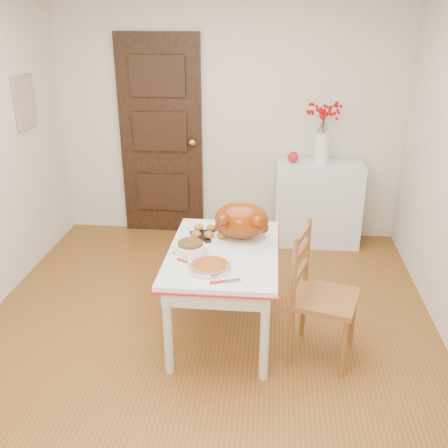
# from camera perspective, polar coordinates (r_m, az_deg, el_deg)

# --- Properties ---
(floor) EXTENTS (3.50, 4.00, 0.00)m
(floor) POSITION_cam_1_polar(r_m,az_deg,el_deg) (3.93, -2.15, -12.29)
(floor) COLOR brown
(floor) RESTS_ON ground
(wall_back) EXTENTS (3.50, 0.00, 2.50)m
(wall_back) POSITION_cam_1_polar(r_m,az_deg,el_deg) (5.30, 0.55, 11.79)
(wall_back) COLOR beige
(wall_back) RESTS_ON ground
(wall_front) EXTENTS (3.50, 0.00, 2.50)m
(wall_front) POSITION_cam_1_polar(r_m,az_deg,el_deg) (1.62, -12.55, -16.09)
(wall_front) COLOR beige
(wall_front) RESTS_ON ground
(door_back) EXTENTS (0.85, 0.06, 2.06)m
(door_back) POSITION_cam_1_polar(r_m,az_deg,el_deg) (5.43, -6.98, 9.50)
(door_back) COLOR black
(door_back) RESTS_ON ground
(photo_board) EXTENTS (0.03, 0.35, 0.45)m
(photo_board) POSITION_cam_1_polar(r_m,az_deg,el_deg) (4.96, -21.18, 12.49)
(photo_board) COLOR #BFB38E
(photo_board) RESTS_ON ground
(sideboard) EXTENTS (0.85, 0.38, 0.85)m
(sideboard) POSITION_cam_1_polar(r_m,az_deg,el_deg) (5.31, 10.34, 2.21)
(sideboard) COLOR silver
(sideboard) RESTS_ON floor
(kitchen_table) EXTENTS (0.79, 1.15, 0.68)m
(kitchen_table) POSITION_cam_1_polar(r_m,az_deg,el_deg) (3.78, -0.07, -7.61)
(kitchen_table) COLOR white
(kitchen_table) RESTS_ON floor
(chair_oak) EXTENTS (0.52, 0.52, 0.94)m
(chair_oak) POSITION_cam_1_polar(r_m,az_deg,el_deg) (3.56, 11.14, -7.82)
(chair_oak) COLOR #A15A31
(chair_oak) RESTS_ON floor
(berry_vase) EXTENTS (0.32, 0.32, 0.63)m
(berry_vase) POSITION_cam_1_polar(r_m,az_deg,el_deg) (5.11, 10.87, 10.01)
(berry_vase) COLOR white
(berry_vase) RESTS_ON sideboard
(apple) EXTENTS (0.11, 0.11, 0.11)m
(apple) POSITION_cam_1_polar(r_m,az_deg,el_deg) (5.15, 7.66, 7.35)
(apple) COLOR red
(apple) RESTS_ON sideboard
(turkey_platter) EXTENTS (0.48, 0.39, 0.29)m
(turkey_platter) POSITION_cam_1_polar(r_m,az_deg,el_deg) (3.72, 1.95, 0.20)
(turkey_platter) COLOR #8F3A0D
(turkey_platter) RESTS_ON kitchen_table
(pumpkin_pie) EXTENTS (0.29, 0.29, 0.06)m
(pumpkin_pie) POSITION_cam_1_polar(r_m,az_deg,el_deg) (3.35, -1.58, -4.65)
(pumpkin_pie) COLOR brown
(pumpkin_pie) RESTS_ON kitchen_table
(stuffing_dish) EXTENTS (0.30, 0.26, 0.10)m
(stuffing_dish) POSITION_cam_1_polar(r_m,az_deg,el_deg) (3.57, -3.73, -2.51)
(stuffing_dish) COLOR brown
(stuffing_dish) RESTS_ON kitchen_table
(rolls_tray) EXTENTS (0.33, 0.29, 0.07)m
(rolls_tray) POSITION_cam_1_polar(r_m,az_deg,el_deg) (3.82, -1.56, -0.93)
(rolls_tray) COLOR #A55A27
(rolls_tray) RESTS_ON kitchen_table
(pie_server) EXTENTS (0.21, 0.12, 0.01)m
(pie_server) POSITION_cam_1_polar(r_m,az_deg,el_deg) (3.21, 0.13, -6.35)
(pie_server) COLOR silver
(pie_server) RESTS_ON kitchen_table
(carving_knife) EXTENTS (0.22, 0.15, 0.01)m
(carving_knife) POSITION_cam_1_polar(r_m,az_deg,el_deg) (3.44, -3.72, -4.34)
(carving_knife) COLOR silver
(carving_knife) RESTS_ON kitchen_table
(drinking_glass) EXTENTS (0.09, 0.09, 0.12)m
(drinking_glass) POSITION_cam_1_polar(r_m,az_deg,el_deg) (3.97, 0.71, 0.36)
(drinking_glass) COLOR white
(drinking_glass) RESTS_ON kitchen_table
(shaker_pair) EXTENTS (0.09, 0.05, 0.08)m
(shaker_pair) POSITION_cam_1_polar(r_m,az_deg,el_deg) (4.01, 4.28, 0.23)
(shaker_pair) COLOR white
(shaker_pair) RESTS_ON kitchen_table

